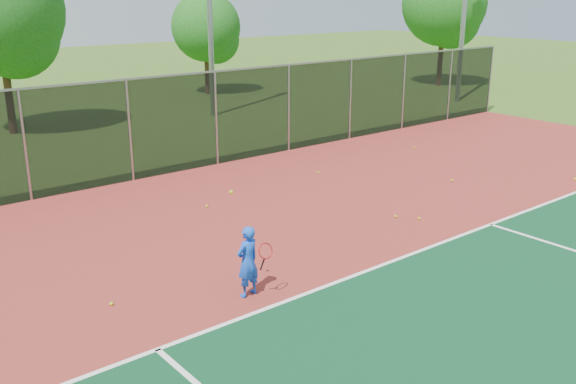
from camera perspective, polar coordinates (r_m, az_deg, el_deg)
name	(u,v)px	position (r m, az deg, el deg)	size (l,w,h in m)	color
ground	(566,292)	(13.35, 23.45, -8.15)	(120.00, 120.00, 0.00)	#355B1A
court_apron	(476,259)	(14.24, 16.38, -5.71)	(30.00, 20.00, 0.02)	maroon
fence_back	(216,117)	(20.80, -6.41, 6.62)	(30.00, 0.06, 3.03)	black
tennis_player	(248,261)	(11.83, -3.60, -6.16)	(0.59, 0.61, 2.08)	blue
practice_ball_0	(318,173)	(19.89, 2.71, 1.74)	(0.07, 0.07, 0.07)	#B9C717
practice_ball_2	(207,206)	(16.92, -7.22, -1.24)	(0.07, 0.07, 0.07)	#B9C717
practice_ball_3	(419,218)	(16.21, 11.57, -2.32)	(0.07, 0.07, 0.07)	#B9C717
practice_ball_4	(452,180)	(19.66, 14.36, 1.01)	(0.07, 0.07, 0.07)	#B9C717
practice_ball_5	(111,304)	(12.15, -15.43, -9.55)	(0.07, 0.07, 0.07)	#B9C717
practice_ball_6	(575,179)	(21.01, 24.15, 1.05)	(0.07, 0.07, 0.07)	#B9C717
practice_ball_7	(396,216)	(16.25, 9.54, -2.14)	(0.07, 0.07, 0.07)	#B9C717
practice_ball_8	(414,147)	(23.58, 11.16, 3.93)	(0.07, 0.07, 0.07)	#B9C717
tree_back_left	(2,16)	(27.35, -24.10, 14.09)	(4.91, 4.91, 7.20)	#382114
tree_back_mid	(208,30)	(35.66, -7.11, 14.08)	(3.70, 3.70, 5.43)	#382114
tree_back_right	(446,8)	(39.74, 13.86, 15.63)	(4.88, 4.88, 7.16)	#382114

